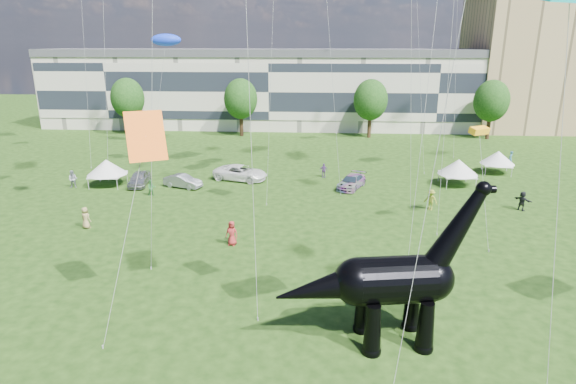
{
  "coord_description": "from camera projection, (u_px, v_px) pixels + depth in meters",
  "views": [
    {
      "loc": [
        0.43,
        -21.75,
        14.39
      ],
      "look_at": [
        -1.59,
        8.0,
        5.0
      ],
      "focal_mm": 30.0,
      "sensor_mm": 36.0,
      "label": 1
    }
  ],
  "objects": [
    {
      "name": "terrace_row",
      "position": [
        272.0,
        92.0,
        82.77
      ],
      "size": [
        78.0,
        11.0,
        12.0
      ],
      "primitive_type": "cube",
      "color": "beige",
      "rests_on": "ground"
    },
    {
      "name": "tree_far_right",
      "position": [
        492.0,
        97.0,
        71.92
      ],
      "size": [
        5.2,
        5.2,
        9.44
      ],
      "color": "#382314",
      "rests_on": "ground"
    },
    {
      "name": "car_white",
      "position": [
        241.0,
        173.0,
        51.82
      ],
      "size": [
        6.32,
        4.16,
        1.61
      ],
      "primitive_type": "imported",
      "rotation": [
        0.0,
        0.0,
        1.3
      ],
      "color": "white",
      "rests_on": "ground"
    },
    {
      "name": "gazebo_far",
      "position": [
        498.0,
        158.0,
        54.15
      ],
      "size": [
        4.27,
        4.27,
        2.58
      ],
      "rotation": [
        0.0,
        0.0,
        -0.17
      ],
      "color": "silver",
      "rests_on": "ground"
    },
    {
      "name": "ground",
      "position": [
        308.0,
        330.0,
        25.05
      ],
      "size": [
        220.0,
        220.0,
        0.0
      ],
      "primitive_type": "plane",
      "color": "#16330C",
      "rests_on": "ground"
    },
    {
      "name": "tree_far_left",
      "position": [
        127.0,
        95.0,
        75.53
      ],
      "size": [
        5.2,
        5.2,
        9.44
      ],
      "color": "#382314",
      "rests_on": "ground"
    },
    {
      "name": "dinosaur_sculpture",
      "position": [
        387.0,
        283.0,
        23.21
      ],
      "size": [
        10.51,
        3.53,
        8.55
      ],
      "rotation": [
        0.0,
        0.0,
        0.16
      ],
      "color": "black",
      "rests_on": "ground"
    },
    {
      "name": "visitors",
      "position": [
        305.0,
        215.0,
        38.93
      ],
      "size": [
        48.79,
        47.18,
        1.88
      ],
      "color": "olive",
      "rests_on": "ground"
    },
    {
      "name": "apartment_block",
      "position": [
        557.0,
        62.0,
        81.03
      ],
      "size": [
        28.0,
        18.0,
        22.0
      ],
      "primitive_type": "cube",
      "color": "tan",
      "rests_on": "ground"
    },
    {
      "name": "tree_mid_left",
      "position": [
        241.0,
        96.0,
        74.37
      ],
      "size": [
        5.2,
        5.2,
        9.44
      ],
      "color": "#382314",
      "rests_on": "ground"
    },
    {
      "name": "tree_mid_right",
      "position": [
        371.0,
        97.0,
        73.08
      ],
      "size": [
        5.2,
        5.2,
        9.44
      ],
      "color": "#382314",
      "rests_on": "ground"
    },
    {
      "name": "car_silver",
      "position": [
        139.0,
        179.0,
        49.89
      ],
      "size": [
        2.2,
        4.48,
        1.47
      ],
      "primitive_type": "imported",
      "rotation": [
        0.0,
        0.0,
        0.11
      ],
      "color": "#A1A2A6",
      "rests_on": "ground"
    },
    {
      "name": "gazebo_near",
      "position": [
        458.0,
        167.0,
        49.54
      ],
      "size": [
        4.18,
        4.18,
        2.78
      ],
      "rotation": [
        0.0,
        0.0,
        0.05
      ],
      "color": "silver",
      "rests_on": "ground"
    },
    {
      "name": "car_dark",
      "position": [
        352.0,
        182.0,
        48.99
      ],
      "size": [
        3.59,
        5.02,
        1.35
      ],
      "primitive_type": "imported",
      "rotation": [
        0.0,
        0.0,
        -0.41
      ],
      "color": "#595960",
      "rests_on": "ground"
    },
    {
      "name": "gazebo_left",
      "position": [
        107.0,
        167.0,
        49.5
      ],
      "size": [
        4.19,
        4.19,
        2.78
      ],
      "rotation": [
        0.0,
        0.0,
        0.05
      ],
      "color": "silver",
      "rests_on": "ground"
    },
    {
      "name": "car_grey",
      "position": [
        183.0,
        181.0,
        49.21
      ],
      "size": [
        4.27,
        2.68,
        1.33
      ],
      "primitive_type": "imported",
      "rotation": [
        0.0,
        0.0,
        1.23
      ],
      "color": "gray",
      "rests_on": "ground"
    }
  ]
}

